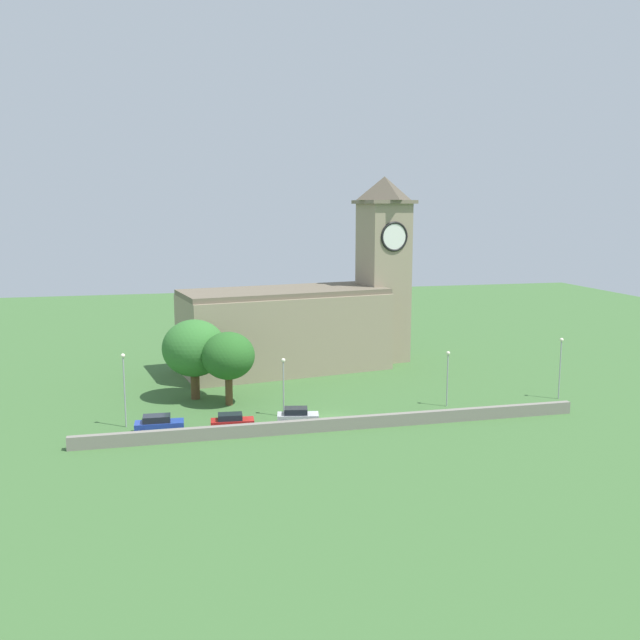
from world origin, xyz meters
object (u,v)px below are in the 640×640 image
at_px(tree_riverside_east, 194,348).
at_px(car_blue, 159,424).
at_px(church, 306,316).
at_px(streetlamp_east_mid, 561,359).
at_px(streetlamp_west_end, 124,379).
at_px(streetlamp_central, 448,369).
at_px(car_silver, 297,416).
at_px(streetlamp_west_mid, 283,377).
at_px(car_red, 232,422).
at_px(tree_by_tower, 228,356).

bearing_deg(tree_riverside_east, car_blue, -109.89).
distance_m(church, streetlamp_east_mid, 34.00).
bearing_deg(tree_riverside_east, streetlamp_west_end, -129.44).
relative_size(church, streetlamp_central, 5.33).
distance_m(car_blue, car_silver, 13.88).
relative_size(church, car_silver, 7.48).
distance_m(car_blue, tree_riverside_east, 13.49).
distance_m(car_blue, streetlamp_east_mid, 45.63).
bearing_deg(streetlamp_west_mid, streetlamp_west_end, 179.62).
height_order(streetlamp_west_mid, streetlamp_east_mid, streetlamp_east_mid).
bearing_deg(car_blue, streetlamp_west_mid, 11.05).
relative_size(car_red, tree_by_tower, 0.53).
relative_size(car_red, tree_riverside_east, 0.47).
xyz_separation_m(streetlamp_east_mid, tree_riverside_east, (-41.16, 9.76, 1.19)).
relative_size(car_red, streetlamp_east_mid, 0.61).
bearing_deg(tree_by_tower, streetlamp_central, -14.64).
bearing_deg(streetlamp_west_mid, car_silver, -74.29).
xyz_separation_m(streetlamp_west_end, tree_riverside_east, (7.49, 9.10, 0.96)).
bearing_deg(car_silver, streetlamp_central, 8.60).
relative_size(streetlamp_central, tree_by_tower, 0.76).
relative_size(car_silver, streetlamp_central, 0.71).
bearing_deg(car_silver, car_red, -178.80).
height_order(streetlamp_east_mid, tree_by_tower, tree_by_tower).
bearing_deg(streetlamp_west_mid, car_blue, -168.95).
bearing_deg(streetlamp_west_mid, car_red, -151.24).
relative_size(car_blue, car_red, 1.09).
bearing_deg(car_silver, church, 75.76).
relative_size(church, car_red, 7.59).
bearing_deg(streetlamp_west_mid, tree_riverside_east, 133.54).
bearing_deg(tree_by_tower, car_red, -94.26).
height_order(streetlamp_west_end, tree_riverside_east, tree_riverside_east).
bearing_deg(streetlamp_west_end, streetlamp_east_mid, -0.77).
xyz_separation_m(streetlamp_central, tree_riverside_east, (-27.23, 9.63, 1.71)).
xyz_separation_m(streetlamp_central, streetlamp_east_mid, (13.93, -0.13, 0.52)).
distance_m(streetlamp_west_mid, streetlamp_central, 18.48).
height_order(streetlamp_west_mid, streetlamp_central, streetlamp_west_mid).
xyz_separation_m(streetlamp_west_mid, tree_by_tower, (-5.20, 5.77, 1.32)).
relative_size(car_blue, streetlamp_west_mid, 0.76).
relative_size(car_red, streetlamp_west_end, 0.58).
xyz_separation_m(car_silver, streetlamp_west_end, (-17.11, 3.19, 4.14)).
distance_m(church, tree_by_tower, 20.72).
xyz_separation_m(car_blue, streetlamp_west_end, (-3.24, 2.65, 4.12)).
distance_m(car_red, tree_by_tower, 10.21).
bearing_deg(streetlamp_west_mid, tree_by_tower, 132.00).
bearing_deg(streetlamp_east_mid, car_red, -176.01).
height_order(car_silver, tree_riverside_east, tree_riverside_east).
bearing_deg(streetlamp_west_end, tree_riverside_east, 50.56).
bearing_deg(tree_riverside_east, car_red, -76.93).
bearing_deg(church, car_silver, -104.24).
distance_m(car_red, car_silver, 6.74).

